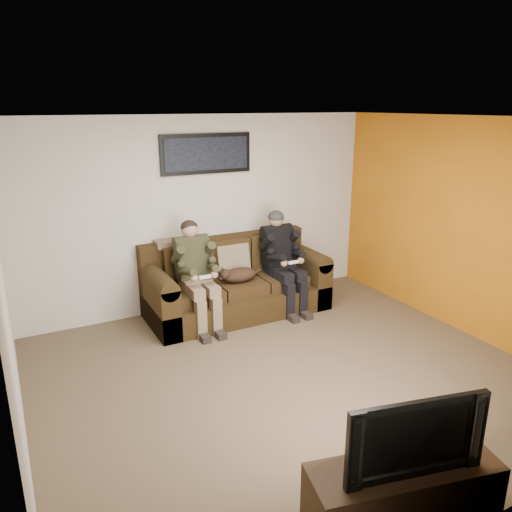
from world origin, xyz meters
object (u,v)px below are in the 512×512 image
person_left (196,268)px  television (409,430)px  sofa (234,285)px  cat (238,275)px  framed_poster (206,154)px  tv_stand (402,491)px  person_right (282,255)px

person_left → television: person_left is taller
person_left → television: bearing=-88.4°
sofa → cat: bearing=-100.6°
framed_poster → television: size_ratio=1.28×
person_left → cat: bearing=-0.2°
framed_poster → tv_stand: 4.59m
person_left → cat: (0.58, -0.00, -0.18)m
sofa → tv_stand: size_ratio=1.83×
person_right → tv_stand: size_ratio=1.02×
sofa → tv_stand: 3.83m
person_left → person_right: (1.24, 0.00, 0.00)m
person_right → framed_poster: bearing=144.7°
cat → tv_stand: 3.63m
cat → framed_poster: 1.64m
framed_poster → tv_stand: size_ratio=0.95×
person_left → framed_poster: framed_poster is taller
sofa → cat: sofa is taller
sofa → cat: 0.30m
person_left → tv_stand: person_left is taller
person_left → tv_stand: size_ratio=1.02×
sofa → tv_stand: sofa is taller
tv_stand → television: television is taller
person_left → sofa: bearing=18.0°
tv_stand → sofa: bearing=94.7°
sofa → television: sofa is taller
sofa → television: size_ratio=2.47×
tv_stand → television: (-0.00, -0.00, 0.49)m
tv_stand → framed_poster: bearing=98.2°
person_left → person_right: bearing=0.0°
person_right → cat: bearing=-179.8°
framed_poster → person_right: bearing=-35.3°
framed_poster → tv_stand: bearing=-94.4°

